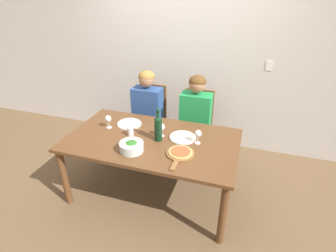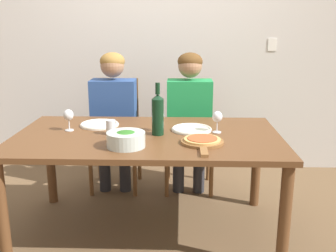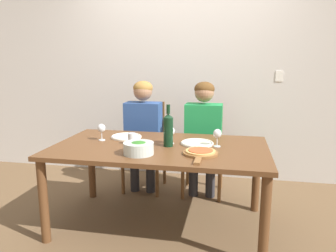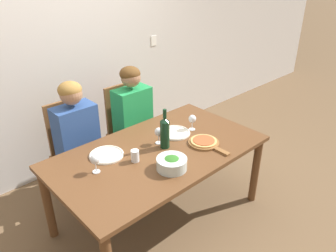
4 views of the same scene
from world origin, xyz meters
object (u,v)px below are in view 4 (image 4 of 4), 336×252
broccoli_bowl (172,163)px  wine_glass_right (192,120)px  person_woman (77,132)px  dinner_plate_left (106,155)px  chair_right (128,127)px  wine_glass_left (95,160)px  chair_left (74,148)px  water_tumbler (135,156)px  person_man (134,112)px  wine_glass_centre (159,133)px  pizza_on_board (205,142)px  dinner_plate_right (175,133)px  wine_bottle (165,132)px

broccoli_bowl → wine_glass_right: wine_glass_right is taller
person_woman → dinner_plate_left: size_ratio=4.30×
chair_right → wine_glass_left: (-0.85, -0.77, 0.32)m
chair_left → water_tumbler: bearing=-82.9°
person_woman → wine_glass_left: person_woman is taller
person_man → broccoli_bowl: size_ratio=5.15×
chair_left → dinner_plate_left: size_ratio=3.44×
wine_glass_right → water_tumbler: wine_glass_right is taller
wine_glass_centre → dinner_plate_left: bearing=162.7°
person_woman → pizza_on_board: bearing=-52.4°
chair_left → chair_right: bearing=0.0°
dinner_plate_right → wine_glass_left: 0.86m
wine_bottle → dinner_plate_right: (0.23, 0.12, -0.14)m
dinner_plate_right → wine_glass_left: (-0.86, -0.03, 0.10)m
wine_bottle → wine_glass_right: (0.40, 0.06, -0.04)m
chair_right → dinner_plate_right: size_ratio=3.44×
person_man → pizza_on_board: (0.06, -0.93, 0.01)m
chair_right → dinner_plate_left: (-0.67, -0.63, 0.22)m
chair_left → person_man: size_ratio=0.80×
broccoli_bowl → water_tumbler: broccoli_bowl is taller
chair_right → wine_glass_right: (0.18, -0.79, 0.32)m
person_man → pizza_on_board: size_ratio=2.96×
wine_bottle → water_tumbler: size_ratio=3.59×
wine_glass_left → water_tumbler: wine_glass_left is taller
dinner_plate_left → wine_glass_left: bearing=-142.3°
chair_right → wine_glass_right: size_ratio=6.43×
broccoli_bowl → chair_left: bearing=102.4°
person_man → water_tumbler: size_ratio=12.37×
dinner_plate_right → broccoli_bowl: bearing=-136.4°
person_man → broccoli_bowl: (-0.41, -1.01, 0.04)m
chair_left → pizza_on_board: 1.29m
dinner_plate_right → pizza_on_board: (0.06, -0.31, 0.01)m
wine_glass_left → wine_glass_right: bearing=-1.0°
person_woman → wine_glass_centre: 0.79m
dinner_plate_left → wine_glass_centre: size_ratio=1.87×
wine_bottle → wine_glass_centre: wine_bottle is taller
person_woman → pizza_on_board: (0.72, -0.93, 0.01)m
wine_glass_right → water_tumbler: bearing=-175.3°
person_woman → pizza_on_board: size_ratio=2.96×
chair_left → person_man: 0.70m
wine_glass_centre → pizza_on_board: bearing=-44.4°
person_man → pizza_on_board: person_man is taller
wine_glass_left → wine_glass_right: (1.03, -0.02, 0.00)m
chair_left → wine_bottle: size_ratio=2.75×
water_tumbler → dinner_plate_left: bearing=119.4°
wine_glass_left → wine_glass_right: size_ratio=1.00×
person_woman → wine_glass_right: (0.83, -0.67, 0.10)m
person_woman → wine_bottle: bearing=-60.0°
pizza_on_board → water_tumbler: (-0.61, 0.20, 0.03)m
dinner_plate_right → water_tumbler: (-0.55, -0.11, 0.04)m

